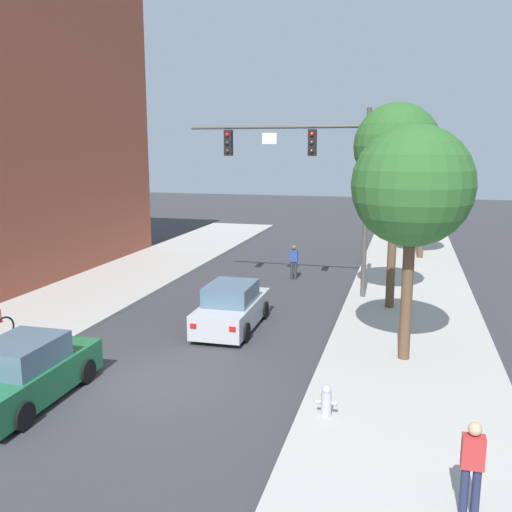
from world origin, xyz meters
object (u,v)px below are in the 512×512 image
at_px(car_lead_silver, 232,308).
at_px(street_tree_second, 397,148).
at_px(street_tree_third, 425,167).
at_px(fire_hydrant, 326,400).
at_px(street_tree_nearest, 412,187).
at_px(traffic_signal_mast, 313,167).
at_px(street_tree_farthest, 407,154).
at_px(pedestrian_sidewalk_right_walker, 472,464).
at_px(car_following_green, 26,373).
at_px(pedestrian_crossing_road, 294,260).

height_order(car_lead_silver, street_tree_second, street_tree_second).
bearing_deg(street_tree_third, fire_hydrant, -96.67).
bearing_deg(street_tree_nearest, car_lead_silver, 162.87).
xyz_separation_m(traffic_signal_mast, street_tree_farthest, (3.56, 13.36, 0.37)).
distance_m(traffic_signal_mast, pedestrian_sidewalk_right_walker, 15.16).
relative_size(street_tree_second, street_tree_third, 1.14).
relative_size(car_following_green, street_tree_farthest, 0.58).
relative_size(car_following_green, fire_hydrant, 5.92).
relative_size(street_tree_nearest, street_tree_third, 0.99).
distance_m(pedestrian_crossing_road, fire_hydrant, 14.12).
bearing_deg(street_tree_nearest, street_tree_second, 96.27).
bearing_deg(traffic_signal_mast, street_tree_second, -21.95).
distance_m(car_lead_silver, fire_hydrant, 7.16).
xyz_separation_m(pedestrian_sidewalk_right_walker, street_tree_third, (-0.43, 22.96, 4.07)).
bearing_deg(pedestrian_crossing_road, street_tree_farthest, 64.95).
bearing_deg(street_tree_farthest, street_tree_third, -76.60).
bearing_deg(street_tree_nearest, pedestrian_crossing_road, 118.33).
distance_m(fire_hydrant, street_tree_nearest, 6.35).
distance_m(car_following_green, pedestrian_sidewalk_right_walker, 10.19).
relative_size(pedestrian_sidewalk_right_walker, fire_hydrant, 2.28).
height_order(car_lead_silver, street_tree_nearest, street_tree_nearest).
height_order(traffic_signal_mast, pedestrian_crossing_road, traffic_signal_mast).
bearing_deg(pedestrian_crossing_road, street_tree_nearest, -61.67).
distance_m(car_lead_silver, pedestrian_sidewalk_right_walker, 11.14).
bearing_deg(pedestrian_sidewalk_right_walker, street_tree_nearest, 99.09).
distance_m(fire_hydrant, street_tree_farthest, 24.73).
xyz_separation_m(car_following_green, street_tree_second, (8.27, 10.35, 5.40)).
xyz_separation_m(car_lead_silver, pedestrian_sidewalk_right_walker, (6.87, -8.76, 0.34)).
bearing_deg(traffic_signal_mast, street_tree_farthest, 75.09).
relative_size(pedestrian_crossing_road, street_tree_nearest, 0.25).
height_order(pedestrian_crossing_road, street_tree_nearest, street_tree_nearest).
xyz_separation_m(car_lead_silver, street_tree_third, (6.44, 14.20, 4.41)).
relative_size(car_lead_silver, pedestrian_crossing_road, 2.60).
distance_m(pedestrian_crossing_road, street_tree_nearest, 11.65).
distance_m(pedestrian_crossing_road, pedestrian_sidewalk_right_walker, 17.72).
distance_m(fire_hydrant, street_tree_third, 20.72).
height_order(car_following_green, street_tree_second, street_tree_second).
bearing_deg(car_following_green, street_tree_second, 51.36).
bearing_deg(car_lead_silver, street_tree_second, 34.85).
xyz_separation_m(fire_hydrant, street_tree_second, (1.07, 9.46, 5.62)).
xyz_separation_m(pedestrian_crossing_road, pedestrian_sidewalk_right_walker, (6.28, -16.57, 0.15)).
distance_m(traffic_signal_mast, street_tree_third, 10.34).
distance_m(street_tree_second, street_tree_farthest, 14.67).
distance_m(pedestrian_crossing_road, street_tree_farthest, 12.51).
bearing_deg(fire_hydrant, pedestrian_sidewalk_right_walker, -46.24).
bearing_deg(street_tree_nearest, pedestrian_sidewalk_right_walker, -80.91).
bearing_deg(street_tree_nearest, fire_hydrant, -112.03).
height_order(car_following_green, street_tree_farthest, street_tree_farthest).
height_order(pedestrian_crossing_road, fire_hydrant, pedestrian_crossing_road).
bearing_deg(fire_hydrant, car_following_green, -172.98).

